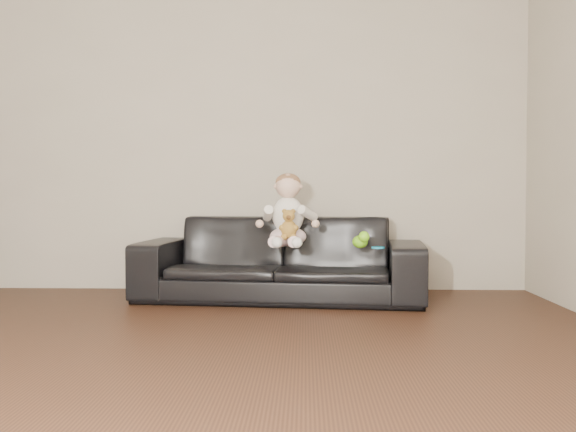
{
  "coord_description": "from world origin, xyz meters",
  "views": [
    {
      "loc": [
        0.72,
        -2.46,
        0.78
      ],
      "look_at": [
        0.6,
        2.15,
        0.62
      ],
      "focal_mm": 40.0,
      "sensor_mm": 36.0,
      "label": 1
    }
  ],
  "objects_px": {
    "toy_blue_disc": "(378,248)",
    "sofa": "(281,258)",
    "baby": "(288,214)",
    "toy_rattle": "(360,243)",
    "teddy_bear": "(289,224)",
    "toy_green": "(360,242)"
  },
  "relations": [
    {
      "from": "toy_blue_disc",
      "to": "sofa",
      "type": "bearing_deg",
      "value": 159.49
    },
    {
      "from": "baby",
      "to": "toy_rattle",
      "type": "bearing_deg",
      "value": 11.0
    },
    {
      "from": "toy_rattle",
      "to": "sofa",
      "type": "bearing_deg",
      "value": 166.9
    },
    {
      "from": "sofa",
      "to": "baby",
      "type": "relative_size",
      "value": 3.94
    },
    {
      "from": "toy_rattle",
      "to": "toy_blue_disc",
      "type": "distance_m",
      "value": 0.17
    },
    {
      "from": "toy_blue_disc",
      "to": "toy_rattle",
      "type": "bearing_deg",
      "value": 132.2
    },
    {
      "from": "sofa",
      "to": "teddy_bear",
      "type": "bearing_deg",
      "value": -70.01
    },
    {
      "from": "sofa",
      "to": "toy_rattle",
      "type": "distance_m",
      "value": 0.61
    },
    {
      "from": "toy_green",
      "to": "toy_blue_disc",
      "type": "xyz_separation_m",
      "value": [
        0.12,
        -0.02,
        -0.04
      ]
    },
    {
      "from": "sofa",
      "to": "toy_green",
      "type": "bearing_deg",
      "value": -16.61
    },
    {
      "from": "teddy_bear",
      "to": "toy_blue_disc",
      "type": "relative_size",
      "value": 2.28
    },
    {
      "from": "teddy_bear",
      "to": "toy_rattle",
      "type": "xyz_separation_m",
      "value": [
        0.51,
        0.14,
        -0.14
      ]
    },
    {
      "from": "baby",
      "to": "teddy_bear",
      "type": "bearing_deg",
      "value": -73.26
    },
    {
      "from": "baby",
      "to": "toy_green",
      "type": "height_order",
      "value": "baby"
    },
    {
      "from": "sofa",
      "to": "baby",
      "type": "bearing_deg",
      "value": -57.1
    },
    {
      "from": "toy_green",
      "to": "toy_rattle",
      "type": "distance_m",
      "value": 0.1
    },
    {
      "from": "sofa",
      "to": "teddy_bear",
      "type": "distance_m",
      "value": 0.39
    },
    {
      "from": "teddy_bear",
      "to": "toy_blue_disc",
      "type": "height_order",
      "value": "teddy_bear"
    },
    {
      "from": "baby",
      "to": "toy_rattle",
      "type": "height_order",
      "value": "baby"
    },
    {
      "from": "toy_green",
      "to": "toy_blue_disc",
      "type": "distance_m",
      "value": 0.13
    },
    {
      "from": "baby",
      "to": "toy_blue_disc",
      "type": "bearing_deg",
      "value": 0.39
    },
    {
      "from": "toy_green",
      "to": "toy_rattle",
      "type": "height_order",
      "value": "toy_green"
    }
  ]
}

